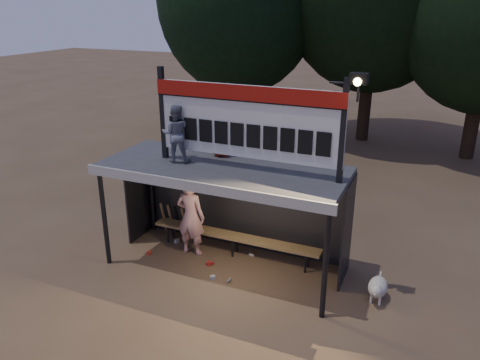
{
  "coord_description": "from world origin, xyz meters",
  "views": [
    {
      "loc": [
        3.86,
        -8.05,
        5.41
      ],
      "look_at": [
        0.2,
        0.4,
        1.9
      ],
      "focal_mm": 35.0,
      "sensor_mm": 36.0,
      "label": 1
    }
  ],
  "objects": [
    {
      "name": "dog",
      "position": [
        3.24,
        0.02,
        0.28
      ],
      "size": [
        0.36,
        0.81,
        0.49
      ],
      "color": "beige",
      "rests_on": "ground"
    },
    {
      "name": "scoreboard_assembly",
      "position": [
        0.56,
        -0.01,
        3.32
      ],
      "size": [
        4.1,
        0.27,
        1.99
      ],
      "color": "black",
      "rests_on": "dugout_shelter"
    },
    {
      "name": "bench",
      "position": [
        0.0,
        0.55,
        0.43
      ],
      "size": [
        4.0,
        0.35,
        0.48
      ],
      "color": "olive",
      "rests_on": "ground"
    },
    {
      "name": "child_b",
      "position": [
        -0.29,
        0.58,
        2.83
      ],
      "size": [
        0.52,
        0.36,
        1.02
      ],
      "primitive_type": "imported",
      "rotation": [
        0.0,
        0.0,
        3.21
      ],
      "color": "#9F2718",
      "rests_on": "dugout_shelter"
    },
    {
      "name": "litter",
      "position": [
        -0.47,
        -0.07,
        0.04
      ],
      "size": [
        2.3,
        1.3,
        0.08
      ],
      "color": "red",
      "rests_on": "ground"
    },
    {
      "name": "ground",
      "position": [
        0.0,
        0.0,
        0.0
      ],
      "size": [
        80.0,
        80.0,
        0.0
      ],
      "primitive_type": "plane",
      "color": "brown",
      "rests_on": "ground"
    },
    {
      "name": "player",
      "position": [
        -0.92,
        0.22,
        0.91
      ],
      "size": [
        0.67,
        0.45,
        1.83
      ],
      "primitive_type": "imported",
      "rotation": [
        0.0,
        0.0,
        3.16
      ],
      "color": "white",
      "rests_on": "ground"
    },
    {
      "name": "bats",
      "position": [
        -1.74,
        0.82,
        0.43
      ],
      "size": [
        0.67,
        0.35,
        0.84
      ],
      "color": "#A47C4C",
      "rests_on": "ground"
    },
    {
      "name": "child_a",
      "position": [
        -0.99,
        -0.13,
        2.91
      ],
      "size": [
        0.7,
        0.63,
        1.19
      ],
      "primitive_type": "imported",
      "rotation": [
        0.0,
        0.0,
        3.51
      ],
      "color": "slate",
      "rests_on": "dugout_shelter"
    },
    {
      "name": "dugout_shelter",
      "position": [
        0.0,
        0.24,
        1.85
      ],
      "size": [
        5.1,
        2.08,
        2.32
      ],
      "color": "#3B3B3D",
      "rests_on": "ground"
    }
  ]
}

